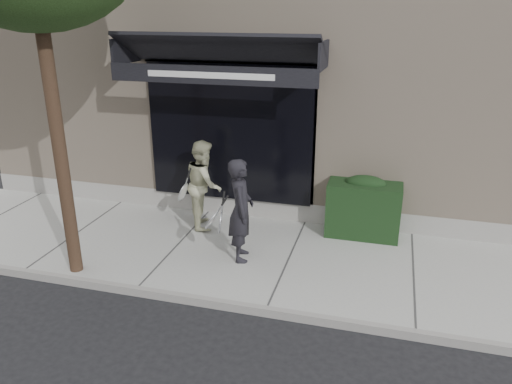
% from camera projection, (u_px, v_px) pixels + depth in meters
% --- Properties ---
extents(ground, '(80.00, 80.00, 0.00)m').
position_uv_depth(ground, '(289.00, 264.00, 8.40)').
color(ground, black).
rests_on(ground, ground).
extents(sidewalk, '(20.00, 3.00, 0.12)m').
position_uv_depth(sidewalk, '(289.00, 261.00, 8.38)').
color(sidewalk, '#9C9C97').
rests_on(sidewalk, ground).
extents(curb, '(20.00, 0.10, 0.14)m').
position_uv_depth(curb, '(267.00, 311.00, 6.97)').
color(curb, gray).
rests_on(curb, ground).
extents(building_facade, '(14.30, 8.04, 5.64)m').
position_uv_depth(building_facade, '(334.00, 65.00, 11.91)').
color(building_facade, '#C3AD95').
rests_on(building_facade, ground).
extents(hedge, '(1.30, 0.70, 1.14)m').
position_uv_depth(hedge, '(364.00, 207.00, 9.02)').
color(hedge, black).
rests_on(hedge, sidewalk).
extents(pedestrian_front, '(0.75, 0.87, 1.72)m').
position_uv_depth(pedestrian_front, '(241.00, 210.00, 8.05)').
color(pedestrian_front, black).
rests_on(pedestrian_front, sidewalk).
extents(pedestrian_back, '(0.89, 0.99, 1.67)m').
position_uv_depth(pedestrian_back, '(204.00, 184.00, 9.30)').
color(pedestrian_back, '#B9B994').
rests_on(pedestrian_back, sidewalk).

